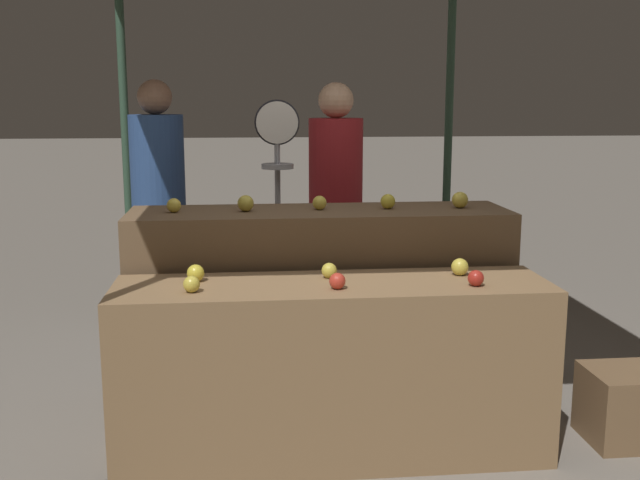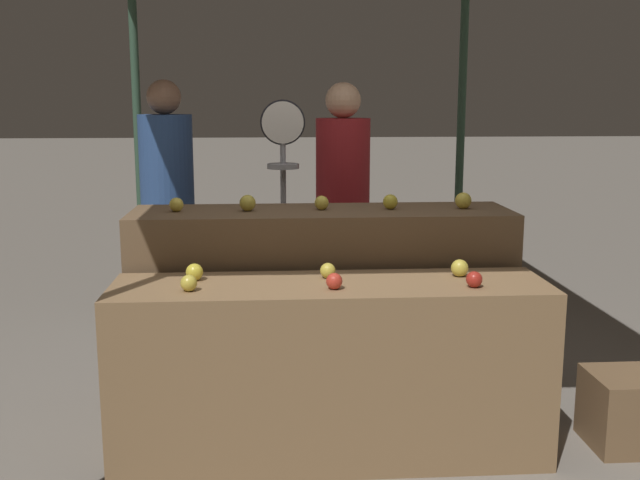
% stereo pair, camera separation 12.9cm
% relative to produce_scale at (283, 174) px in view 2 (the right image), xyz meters
% --- Properties ---
extents(ground_plane, '(60.00, 60.00, 0.00)m').
position_rel_produce_scale_xyz_m(ground_plane, '(0.19, -1.30, -1.23)').
color(ground_plane, gray).
extents(display_counter_front, '(2.05, 0.55, 0.85)m').
position_rel_produce_scale_xyz_m(display_counter_front, '(0.19, -1.30, -0.81)').
color(display_counter_front, olive).
rests_on(display_counter_front, ground_plane).
extents(display_counter_back, '(2.05, 0.55, 1.11)m').
position_rel_produce_scale_xyz_m(display_counter_back, '(0.19, -0.70, -0.68)').
color(display_counter_back, brown).
rests_on(display_counter_back, ground_plane).
extents(apple_front_0, '(0.08, 0.08, 0.08)m').
position_rel_produce_scale_xyz_m(apple_front_0, '(-0.45, -1.40, -0.34)').
color(apple_front_0, gold).
rests_on(apple_front_0, display_counter_front).
extents(apple_front_1, '(0.08, 0.08, 0.08)m').
position_rel_produce_scale_xyz_m(apple_front_1, '(0.20, -1.41, -0.34)').
color(apple_front_1, red).
rests_on(apple_front_1, display_counter_front).
extents(apple_front_2, '(0.08, 0.08, 0.08)m').
position_rel_produce_scale_xyz_m(apple_front_2, '(0.84, -1.42, -0.34)').
color(apple_front_2, '#AD281E').
rests_on(apple_front_2, display_counter_front).
extents(apple_front_3, '(0.08, 0.08, 0.08)m').
position_rel_produce_scale_xyz_m(apple_front_3, '(-0.45, -1.20, -0.34)').
color(apple_front_3, gold).
rests_on(apple_front_3, display_counter_front).
extents(apple_front_4, '(0.07, 0.07, 0.07)m').
position_rel_produce_scale_xyz_m(apple_front_4, '(0.19, -1.20, -0.34)').
color(apple_front_4, gold).
rests_on(apple_front_4, display_counter_front).
extents(apple_front_5, '(0.08, 0.08, 0.08)m').
position_rel_produce_scale_xyz_m(apple_front_5, '(0.83, -1.21, -0.34)').
color(apple_front_5, gold).
rests_on(apple_front_5, display_counter_front).
extents(apple_back_0, '(0.08, 0.08, 0.08)m').
position_rel_produce_scale_xyz_m(apple_back_0, '(-0.58, -0.71, -0.09)').
color(apple_back_0, yellow).
rests_on(apple_back_0, display_counter_back).
extents(apple_back_1, '(0.09, 0.09, 0.09)m').
position_rel_produce_scale_xyz_m(apple_back_1, '(-0.20, -0.71, -0.08)').
color(apple_back_1, gold).
rests_on(apple_back_1, display_counter_back).
extents(apple_back_2, '(0.08, 0.08, 0.08)m').
position_rel_produce_scale_xyz_m(apple_back_2, '(0.20, -0.69, -0.09)').
color(apple_back_2, yellow).
rests_on(apple_back_2, display_counter_back).
extents(apple_back_3, '(0.08, 0.08, 0.08)m').
position_rel_produce_scale_xyz_m(apple_back_3, '(0.57, -0.70, -0.08)').
color(apple_back_3, gold).
rests_on(apple_back_3, display_counter_back).
extents(apple_back_4, '(0.09, 0.09, 0.09)m').
position_rel_produce_scale_xyz_m(apple_back_4, '(0.97, -0.70, -0.08)').
color(apple_back_4, yellow).
rests_on(apple_back_4, display_counter_back).
extents(produce_scale, '(0.28, 0.20, 1.69)m').
position_rel_produce_scale_xyz_m(produce_scale, '(0.00, 0.00, 0.00)').
color(produce_scale, '#99999E').
rests_on(produce_scale, ground_plane).
extents(person_vendor_at_scale, '(0.41, 0.41, 1.81)m').
position_rel_produce_scale_xyz_m(person_vendor_at_scale, '(0.41, 0.34, -0.18)').
color(person_vendor_at_scale, '#2D2D38').
rests_on(person_vendor_at_scale, ground_plane).
extents(person_customer_left, '(0.39, 0.39, 1.83)m').
position_rel_produce_scale_xyz_m(person_customer_left, '(-0.81, 0.67, -0.17)').
color(person_customer_left, '#2D2D38').
rests_on(person_customer_left, ground_plane).
extents(wooden_crate_side, '(0.37, 0.37, 0.37)m').
position_rel_produce_scale_xyz_m(wooden_crate_side, '(1.66, -1.32, -1.05)').
color(wooden_crate_side, brown).
rests_on(wooden_crate_side, ground_plane).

